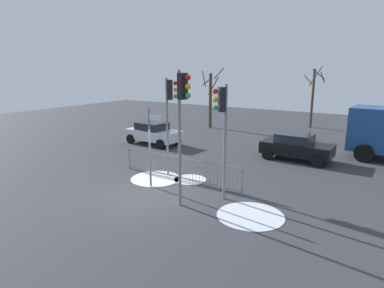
{
  "coord_description": "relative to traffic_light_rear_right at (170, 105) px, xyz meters",
  "views": [
    {
      "loc": [
        8.2,
        -9.54,
        4.98
      ],
      "look_at": [
        0.07,
        3.12,
        1.51
      ],
      "focal_mm": 30.57,
      "sensor_mm": 36.0,
      "label": 1
    }
  ],
  "objects": [
    {
      "name": "ground_plane",
      "position": [
        0.81,
        -2.61,
        -3.37
      ],
      "size": [
        60.0,
        60.0,
        0.0
      ],
      "primitive_type": "plane",
      "color": "#38383D"
    },
    {
      "name": "traffic_light_rear_right",
      "position": [
        0.0,
        0.0,
        0.0
      ],
      "size": [
        0.5,
        0.43,
        4.6
      ],
      "rotation": [
        0.0,
        0.0,
        5.29
      ],
      "color": "slate",
      "rests_on": "ground"
    },
    {
      "name": "traffic_light_mid_left",
      "position": [
        3.45,
        -1.44,
        -0.11
      ],
      "size": [
        0.47,
        0.47,
        4.44
      ],
      "rotation": [
        0.0,
        0.0,
        2.35
      ],
      "color": "slate",
      "rests_on": "ground"
    },
    {
      "name": "traffic_light_foreground_right",
      "position": [
        2.6,
        -2.79,
        0.25
      ],
      "size": [
        0.56,
        0.35,
        4.95
      ],
      "rotation": [
        0.0,
        0.0,
        4.55
      ],
      "color": "slate",
      "rests_on": "ground"
    },
    {
      "name": "direction_sign_post",
      "position": [
        0.32,
        -1.84,
        -1.47
      ],
      "size": [
        0.78,
        0.19,
        3.4
      ],
      "rotation": [
        0.0,
        0.0,
        -0.18
      ],
      "color": "slate",
      "rests_on": "ground"
    },
    {
      "name": "pedestrian_guard_railing",
      "position": [
        0.81,
        -0.44,
        -2.81
      ],
      "size": [
        6.34,
        0.15,
        1.07
      ],
      "rotation": [
        0.0,
        0.0,
        -0.01
      ],
      "color": "slate",
      "rests_on": "ground"
    },
    {
      "name": "car_white_near",
      "position": [
        -4.88,
        4.65,
        -2.6
      ],
      "size": [
        3.89,
        2.11,
        1.47
      ],
      "rotation": [
        0.0,
        0.0,
        -0.06
      ],
      "color": "silver",
      "rests_on": "ground"
    },
    {
      "name": "car_black_mid",
      "position": [
        4.34,
        5.87,
        -2.6
      ],
      "size": [
        3.84,
        2.0,
        1.47
      ],
      "rotation": [
        0.0,
        0.0,
        -0.03
      ],
      "color": "black",
      "rests_on": "ground"
    },
    {
      "name": "bare_tree_left",
      "position": [
        2.53,
        17.11,
        -0.62
      ],
      "size": [
        1.68,
        1.56,
        5.23
      ],
      "color": "#473828",
      "rests_on": "ground"
    },
    {
      "name": "bare_tree_centre",
      "position": [
        -4.86,
        12.38,
        -0.8
      ],
      "size": [
        1.96,
        1.97,
        5.04
      ],
      "color": "#473828",
      "rests_on": "ground"
    },
    {
      "name": "snow_patch_kerb",
      "position": [
        5.06,
        -2.22,
        -3.36
      ],
      "size": [
        2.35,
        2.35,
        0.01
      ],
      "primitive_type": "cylinder",
      "color": "silver",
      "rests_on": "ground"
    },
    {
      "name": "snow_patch_island",
      "position": [
        1.22,
        -0.17,
        -3.36
      ],
      "size": [
        1.49,
        1.49,
        0.01
      ],
      "primitive_type": "cylinder",
      "color": "white",
      "rests_on": "ground"
    },
    {
      "name": "snow_patch_verge",
      "position": [
        -0.21,
        -0.92,
        -3.36
      ],
      "size": [
        2.3,
        2.3,
        0.01
      ],
      "primitive_type": "cylinder",
      "color": "white",
      "rests_on": "ground"
    }
  ]
}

